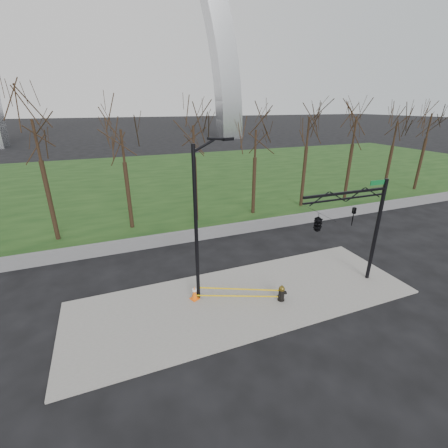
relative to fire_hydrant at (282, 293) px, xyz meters
name	(u,v)px	position (x,y,z in m)	size (l,w,h in m)	color
ground	(245,298)	(-1.61, 0.94, -0.51)	(500.00, 500.00, 0.00)	black
sidewalk	(245,298)	(-1.61, 0.94, -0.46)	(18.00, 6.00, 0.10)	gray
grass_strip	(153,178)	(-1.61, 30.94, -0.48)	(120.00, 40.00, 0.06)	#183814
guardrail	(200,234)	(-1.61, 8.94, -0.06)	(60.00, 0.30, 0.90)	#59595B
tree_row	(226,166)	(2.05, 12.94, 4.11)	(53.32, 4.00, 9.24)	black
fire_hydrant	(282,293)	(0.00, 0.00, 0.00)	(0.55, 0.36, 0.89)	black
traffic_cone	(194,293)	(-4.16, 1.74, -0.02)	(0.52, 0.52, 0.78)	#FF640D
street_light	(199,214)	(-3.71, 1.89, 4.18)	(2.31, 0.95, 8.21)	black
traffic_signal_mast	(331,220)	(2.62, 0.11, 3.64)	(5.10, 2.49, 6.00)	black
caution_tape	(239,293)	(-2.03, 0.89, -0.02)	(4.15, 1.82, 0.45)	#E2B50B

